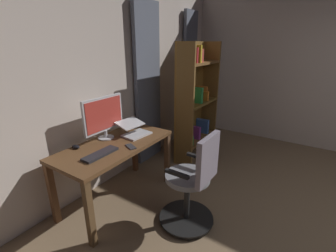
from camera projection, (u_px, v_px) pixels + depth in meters
back_room_partition at (117, 73)px, 3.02m from camera, size 4.85×0.10×2.77m
curtain_left_panel at (189, 76)px, 4.46m from camera, size 0.42×0.06×2.30m
curtain_right_panel at (148, 86)px, 3.44m from camera, size 0.54×0.06×2.30m
desk at (116, 152)px, 2.58m from camera, size 1.33×0.63×0.72m
office_chair at (193, 184)px, 2.26m from camera, size 0.56×0.56×1.00m
computer_monitor at (104, 116)px, 2.60m from camera, size 0.55×0.18×0.48m
computer_keyboard at (100, 154)px, 2.28m from camera, size 0.38×0.12×0.02m
laptop at (134, 130)px, 2.78m from camera, size 0.34×0.36×0.16m
computer_mouse at (76, 147)px, 2.43m from camera, size 0.06×0.10×0.04m
cell_phone_face_up at (132, 127)px, 3.04m from camera, size 0.10×0.16×0.01m
cell_phone_by_monitor at (131, 147)px, 2.46m from camera, size 0.12×0.16×0.01m
bookshelf at (194, 101)px, 3.62m from camera, size 0.89×0.30×1.78m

